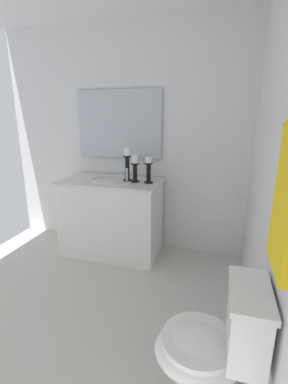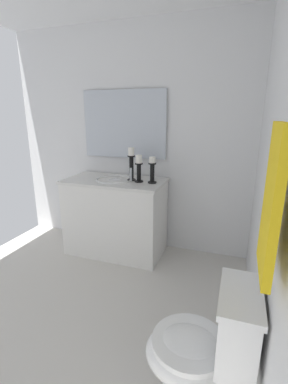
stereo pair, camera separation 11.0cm
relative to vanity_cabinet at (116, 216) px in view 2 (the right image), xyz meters
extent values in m
cube|color=beige|center=(1.10, 0.04, -0.43)|extent=(2.84, 2.80, 0.02)
cube|color=white|center=(1.10, 1.43, 0.80)|extent=(2.84, 0.04, 2.45)
cube|color=white|center=(-0.33, 0.04, 0.80)|extent=(0.04, 2.80, 2.45)
cube|color=white|center=(0.00, 0.00, -0.02)|extent=(0.55, 1.05, 0.81)
cube|color=silver|center=(0.00, 0.00, 0.41)|extent=(0.58, 1.08, 0.03)
sphere|color=black|center=(-0.10, -0.53, 0.02)|extent=(0.02, 0.02, 0.02)
sphere|color=black|center=(0.10, -0.53, 0.02)|extent=(0.02, 0.02, 0.02)
ellipsoid|color=white|center=(0.00, 0.00, 0.37)|extent=(0.38, 0.30, 0.11)
torus|color=white|center=(0.00, 0.00, 0.42)|extent=(0.40, 0.40, 0.02)
cylinder|color=silver|center=(0.00, 0.19, 0.49)|extent=(0.02, 0.02, 0.14)
cube|color=silver|center=(-0.28, 0.00, 0.99)|extent=(0.02, 0.97, 0.73)
cylinder|color=black|center=(0.00, 0.42, 0.43)|extent=(0.09, 0.09, 0.01)
cylinder|color=black|center=(0.00, 0.42, 0.52)|extent=(0.04, 0.04, 0.19)
cylinder|color=black|center=(0.00, 0.42, 0.62)|extent=(0.08, 0.08, 0.01)
cylinder|color=white|center=(0.00, 0.42, 0.66)|extent=(0.06, 0.06, 0.06)
cylinder|color=black|center=(0.00, 0.28, 0.43)|extent=(0.09, 0.09, 0.01)
cylinder|color=black|center=(0.00, 0.28, 0.51)|extent=(0.04, 0.04, 0.19)
cylinder|color=black|center=(0.00, 0.28, 0.61)|extent=(0.08, 0.08, 0.01)
cylinder|color=white|center=(0.00, 0.28, 0.66)|extent=(0.06, 0.06, 0.08)
cylinder|color=black|center=(-0.04, 0.18, 0.43)|extent=(0.09, 0.09, 0.01)
cylinder|color=black|center=(-0.04, 0.18, 0.55)|extent=(0.04, 0.04, 0.25)
cylinder|color=black|center=(-0.04, 0.18, 0.68)|extent=(0.08, 0.08, 0.01)
cylinder|color=white|center=(-0.04, 0.18, 0.72)|extent=(0.06, 0.06, 0.08)
ellipsoid|color=white|center=(1.44, 1.08, -0.10)|extent=(0.38, 0.46, 0.24)
cylinder|color=white|center=(1.44, 1.08, -0.02)|extent=(0.39, 0.39, 0.03)
cube|color=white|center=(1.44, 1.30, 0.14)|extent=(0.36, 0.17, 0.32)
cube|color=white|center=(1.44, 1.30, 0.31)|extent=(0.38, 0.19, 0.03)
cylinder|color=silver|center=(1.60, 1.37, 1.05)|extent=(0.57, 0.02, 0.02)
cube|color=yellow|center=(1.60, 1.36, 0.81)|extent=(0.28, 0.03, 0.53)
camera|label=1|loc=(2.61, 1.13, 1.10)|focal=25.46mm
camera|label=2|loc=(2.57, 1.24, 1.10)|focal=25.46mm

